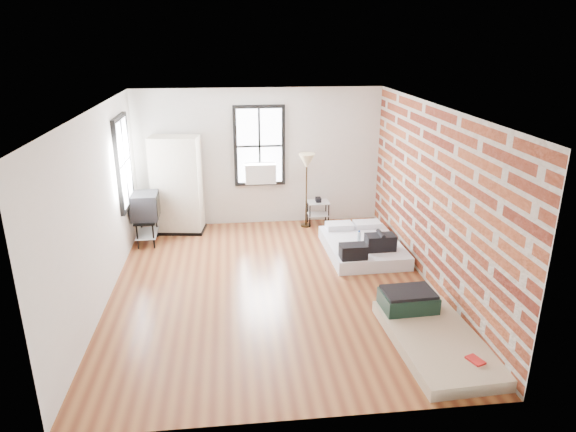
{
  "coord_description": "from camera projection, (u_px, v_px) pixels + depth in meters",
  "views": [
    {
      "loc": [
        -0.57,
        -7.28,
        3.79
      ],
      "look_at": [
        0.28,
        0.3,
        1.07
      ],
      "focal_mm": 32.0,
      "sensor_mm": 36.0,
      "label": 1
    }
  ],
  "objects": [
    {
      "name": "room_shell",
      "position": [
        284.0,
        174.0,
        7.92
      ],
      "size": [
        5.02,
        6.02,
        2.8
      ],
      "color": "silver",
      "rests_on": "ground"
    },
    {
      "name": "mattress_main",
      "position": [
        363.0,
        246.0,
        9.33
      ],
      "size": [
        1.34,
        1.79,
        0.57
      ],
      "rotation": [
        0.0,
        0.0,
        0.03
      ],
      "color": "white",
      "rests_on": "ground"
    },
    {
      "name": "ground",
      "position": [
        272.0,
        287.0,
        8.14
      ],
      "size": [
        6.0,
        6.0,
        0.0
      ],
      "primitive_type": "plane",
      "color": "brown",
      "rests_on": "ground"
    },
    {
      "name": "mattress_bare",
      "position": [
        429.0,
        331.0,
        6.7
      ],
      "size": [
        1.15,
        2.05,
        0.43
      ],
      "rotation": [
        0.0,
        0.0,
        0.05
      ],
      "color": "tan",
      "rests_on": "ground"
    },
    {
      "name": "tv_stand",
      "position": [
        145.0,
        208.0,
        9.62
      ],
      "size": [
        0.51,
        0.71,
        0.99
      ],
      "rotation": [
        0.0,
        0.0,
        0.02
      ],
      "color": "black",
      "rests_on": "ground"
    },
    {
      "name": "side_table",
      "position": [
        318.0,
        207.0,
        10.68
      ],
      "size": [
        0.45,
        0.36,
        0.59
      ],
      "rotation": [
        0.0,
        0.0,
        0.01
      ],
      "color": "black",
      "rests_on": "ground"
    },
    {
      "name": "floor_lamp",
      "position": [
        307.0,
        165.0,
        10.28
      ],
      "size": [
        0.33,
        0.33,
        1.53
      ],
      "color": "#2F210F",
      "rests_on": "ground"
    },
    {
      "name": "wardrobe",
      "position": [
        177.0,
        185.0,
        10.12
      ],
      "size": [
        1.05,
        0.69,
        1.94
      ],
      "rotation": [
        0.0,
        0.0,
        -0.14
      ],
      "color": "black",
      "rests_on": "ground"
    }
  ]
}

